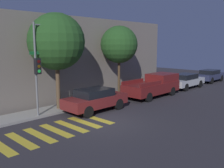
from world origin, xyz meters
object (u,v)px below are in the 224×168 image
at_px(pickup_truck, 154,85).
at_px(sedan_far_end, 210,75).
at_px(sedan_middle, 185,80).
at_px(tree_near_corner, 56,42).
at_px(tree_midblock, 119,45).
at_px(traffic_light_pole, 42,57).
at_px(sedan_near_corner, 95,99).

xyz_separation_m(pickup_truck, sedan_far_end, (11.08, 0.00, -0.17)).
bearing_deg(sedan_far_end, pickup_truck, 180.00).
bearing_deg(sedan_middle, pickup_truck, -180.00).
distance_m(tree_near_corner, tree_midblock, 5.81).
bearing_deg(tree_near_corner, traffic_light_pole, -156.59).
relative_size(traffic_light_pole, sedan_near_corner, 1.29).
bearing_deg(pickup_truck, sedan_middle, 0.00).
xyz_separation_m(sedan_far_end, tree_near_corner, (-19.13, 1.87, 3.67)).
relative_size(traffic_light_pole, tree_near_corner, 0.88).
height_order(traffic_light_pole, sedan_middle, traffic_light_pole).
bearing_deg(sedan_far_end, tree_near_corner, 174.42).
distance_m(traffic_light_pole, pickup_truck, 9.88).
bearing_deg(tree_near_corner, sedan_near_corner, -50.73).
height_order(tree_near_corner, tree_midblock, tree_near_corner).
bearing_deg(traffic_light_pole, sedan_near_corner, -23.55).
distance_m(pickup_truck, sedan_far_end, 11.08).
relative_size(traffic_light_pole, sedan_middle, 1.18).
height_order(sedan_middle, tree_near_corner, tree_near_corner).
bearing_deg(pickup_truck, traffic_light_pole, 172.33).
bearing_deg(tree_midblock, sedan_far_end, -7.99).
height_order(sedan_middle, tree_midblock, tree_midblock).
bearing_deg(sedan_near_corner, tree_midblock, 23.63).
bearing_deg(sedan_middle, sedan_near_corner, -180.00).
distance_m(sedan_near_corner, sedan_middle, 11.84).
height_order(sedan_far_end, tree_midblock, tree_midblock).
relative_size(sedan_middle, tree_midblock, 0.82).
bearing_deg(sedan_middle, traffic_light_pole, 175.08).
distance_m(sedan_near_corner, tree_near_corner, 4.36).
distance_m(sedan_far_end, tree_midblock, 13.90).
height_order(sedan_near_corner, tree_midblock, tree_midblock).
bearing_deg(sedan_far_end, sedan_middle, 180.00).
height_order(sedan_near_corner, pickup_truck, pickup_truck).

